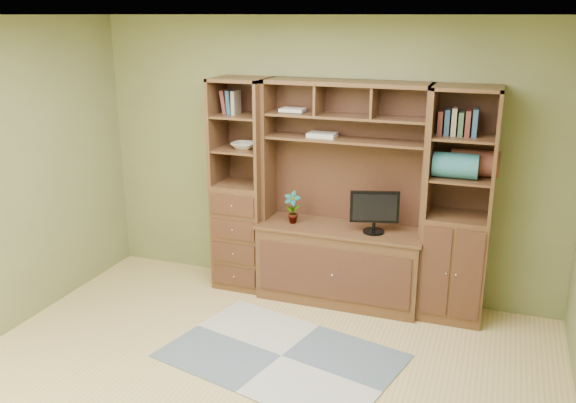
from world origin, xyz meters
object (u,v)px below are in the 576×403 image
at_px(center_hutch, 341,197).
at_px(monitor, 375,204).
at_px(left_tower, 242,185).
at_px(right_tower, 459,207).

height_order(center_hutch, monitor, center_hutch).
height_order(center_hutch, left_tower, same).
distance_m(right_tower, monitor, 0.72).
relative_size(left_tower, right_tower, 1.00).
height_order(left_tower, monitor, left_tower).
bearing_deg(monitor, right_tower, -10.09).
bearing_deg(monitor, center_hutch, 157.54).
bearing_deg(left_tower, monitor, -3.27).
bearing_deg(left_tower, center_hutch, -2.29).
bearing_deg(monitor, left_tower, 160.62).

